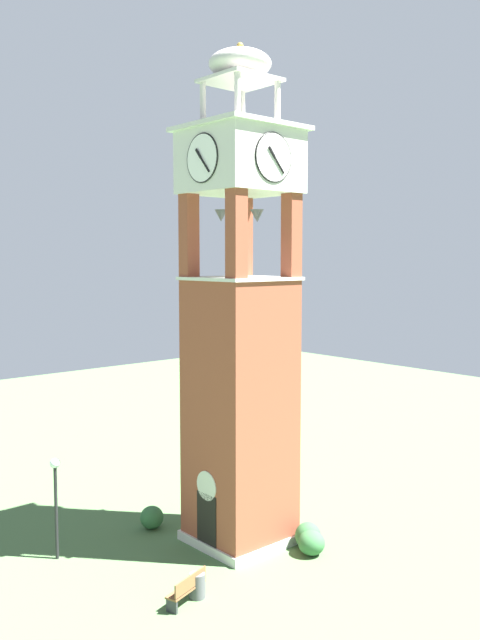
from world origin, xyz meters
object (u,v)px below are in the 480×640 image
clock_tower (240,346)px  trash_bin (197,585)px  park_bench (187,589)px  lamp_post (56,489)px

clock_tower → trash_bin: (2.38, -3.92, -7.18)m
clock_tower → trash_bin: 8.52m
trash_bin → park_bench: bearing=-80.0°
lamp_post → clock_tower: bearing=61.8°
park_bench → trash_bin: (-0.08, 0.46, -0.08)m
park_bench → trash_bin: bearing=100.0°
park_bench → lamp_post: (-5.68, -1.64, 2.12)m
park_bench → lamp_post: lamp_post is taller
clock_tower → trash_bin: bearing=-58.8°
park_bench → clock_tower: bearing=119.3°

